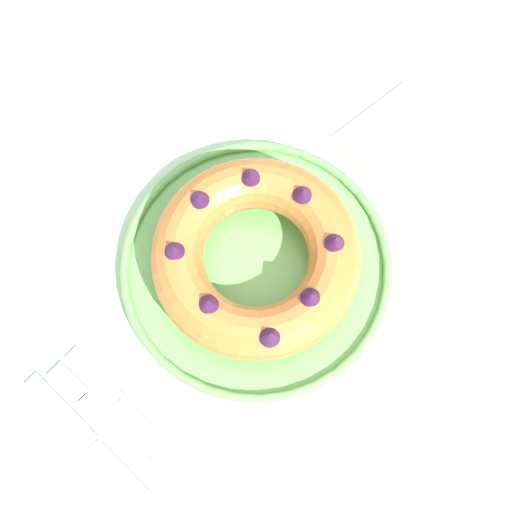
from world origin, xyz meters
TOP-DOWN VIEW (x-y plane):
  - ground_plane at (0.00, 0.00)m, footprint 8.00×8.00m
  - dining_table at (0.00, 0.00)m, footprint 1.50×1.22m
  - serving_dish at (-0.01, 0.02)m, footprint 0.35×0.35m
  - bundt_cake at (-0.01, 0.02)m, footprint 0.26×0.26m
  - fork at (-0.28, 0.04)m, footprint 0.02×0.18m
  - serving_knife at (-0.31, 0.01)m, footprint 0.02×0.21m
  - cake_knife at (-0.25, 0.03)m, footprint 0.02×0.16m
  - napkin at (0.26, 0.02)m, footprint 0.15×0.11m

SIDE VIEW (x-z plane):
  - ground_plane at x=0.00m, z-range 0.00..0.00m
  - dining_table at x=0.00m, z-range 0.30..1.03m
  - napkin at x=0.26m, z-range 0.74..0.74m
  - fork at x=-0.28m, z-range 0.74..0.74m
  - serving_knife at x=-0.31m, z-range 0.73..0.74m
  - cake_knife at x=-0.25m, z-range 0.73..0.74m
  - serving_dish at x=-0.01m, z-range 0.74..0.76m
  - bundt_cake at x=-0.01m, z-range 0.75..0.83m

